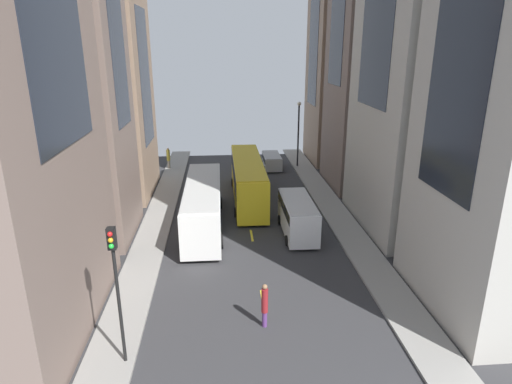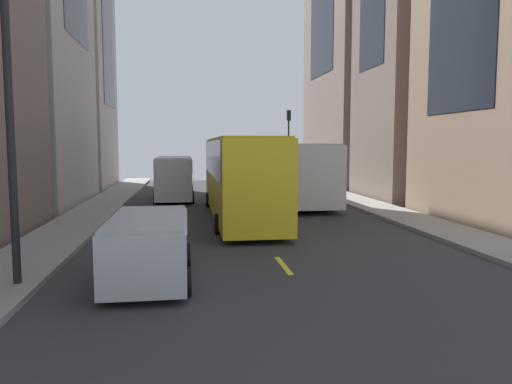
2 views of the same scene
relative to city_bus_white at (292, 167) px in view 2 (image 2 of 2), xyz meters
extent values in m
plane|color=#333335|center=(3.46, 2.29, -2.01)|extent=(40.40, 40.40, 0.00)
cube|color=gray|center=(-3.62, 2.29, -1.93)|extent=(2.26, 44.00, 0.15)
cube|color=gray|center=(10.53, 2.29, -1.93)|extent=(2.26, 44.00, 0.15)
cube|color=yellow|center=(3.46, -18.71, -2.00)|extent=(0.16, 2.00, 0.01)
cube|color=yellow|center=(3.46, -10.31, -2.00)|extent=(0.16, 2.00, 0.01)
cube|color=yellow|center=(3.46, -1.91, -2.00)|extent=(0.16, 2.00, 0.01)
cube|color=yellow|center=(3.46, 6.49, -2.00)|extent=(0.16, 2.00, 0.01)
cube|color=yellow|center=(3.46, 14.89, -2.00)|extent=(0.16, 2.00, 0.01)
cube|color=#B7B2A8|center=(16.30, -11.59, 11.94)|extent=(8.89, 8.94, 27.89)
cube|color=#1E232D|center=(16.30, -11.59, 11.94)|extent=(8.98, 4.92, 15.34)
cube|color=silver|center=(0.00, 0.00, -0.23)|extent=(2.55, 12.12, 3.00)
cube|color=black|center=(0.00, 0.00, 0.62)|extent=(2.60, 11.15, 1.20)
cube|color=beige|center=(0.00, 0.00, 1.31)|extent=(2.45, 11.64, 0.08)
cylinder|color=black|center=(-1.17, 3.76, -1.51)|extent=(0.46, 1.00, 1.00)
cylinder|color=black|center=(1.17, 3.76, -1.51)|extent=(0.46, 1.00, 1.00)
cylinder|color=black|center=(-1.17, -3.76, -1.51)|extent=(0.46, 1.00, 1.00)
cylinder|color=black|center=(1.17, -3.76, -1.51)|extent=(0.46, 1.00, 1.00)
cube|color=yellow|center=(3.69, 5.82, -0.15)|extent=(2.45, 12.90, 3.30)
cube|color=black|center=(3.69, 5.82, 0.71)|extent=(2.50, 11.87, 1.48)
cube|color=gold|center=(3.69, 5.82, 1.54)|extent=(2.35, 12.39, 0.08)
cylinder|color=black|center=(2.56, 9.82, -1.63)|extent=(0.44, 0.76, 0.76)
cylinder|color=black|center=(4.82, 9.82, -1.63)|extent=(0.44, 0.76, 0.76)
cylinder|color=black|center=(2.56, 1.82, -1.63)|extent=(0.44, 0.76, 0.76)
cylinder|color=black|center=(4.82, 1.82, -1.63)|extent=(0.44, 0.76, 0.76)
cube|color=white|center=(6.77, -1.85, -0.66)|extent=(2.05, 6.05, 2.30)
cube|color=black|center=(6.77, -1.85, 0.09)|extent=(2.09, 5.56, 0.69)
cube|color=silver|center=(6.77, -1.85, 0.53)|extent=(1.97, 5.81, 0.08)
cylinder|color=black|center=(5.82, 0.03, -1.65)|extent=(0.37, 0.72, 0.72)
cylinder|color=black|center=(7.71, 0.03, -1.65)|extent=(0.37, 0.72, 0.72)
cylinder|color=black|center=(5.82, -3.72, -1.65)|extent=(0.37, 0.72, 0.72)
cylinder|color=black|center=(7.71, -3.72, -1.65)|extent=(0.37, 0.72, 0.72)
cube|color=#B7BABF|center=(6.98, 15.87, -1.17)|extent=(1.82, 4.27, 1.33)
cube|color=black|center=(6.98, 15.87, -0.84)|extent=(1.86, 3.93, 0.56)
cube|color=#9C9EA2|center=(6.98, 15.87, -0.47)|extent=(1.75, 4.10, 0.08)
cylinder|color=black|center=(6.14, 17.20, -1.70)|extent=(0.33, 0.62, 0.62)
cylinder|color=black|center=(7.81, 17.20, -1.70)|extent=(0.33, 0.62, 0.62)
cylinder|color=black|center=(6.14, 14.55, -1.70)|extent=(0.33, 0.62, 0.62)
cylinder|color=black|center=(7.81, 14.55, -1.70)|extent=(0.33, 0.62, 0.62)
cylinder|color=#593372|center=(3.31, -12.58, -1.60)|extent=(0.24, 0.24, 0.81)
cylinder|color=maroon|center=(3.31, -12.58, -0.58)|extent=(0.32, 0.32, 1.24)
sphere|color=#8C6647|center=(3.31, -12.58, 0.17)|extent=(0.25, 0.25, 0.25)
cylinder|color=black|center=(-2.89, -14.68, 0.77)|extent=(0.14, 0.14, 5.27)
cube|color=black|center=(-2.89, -14.68, 3.86)|extent=(0.32, 0.32, 0.90)
sphere|color=red|center=(-2.89, -14.85, 4.11)|extent=(0.20, 0.20, 0.20)
sphere|color=orange|center=(-2.89, -14.85, 3.86)|extent=(0.20, 0.20, 0.20)
sphere|color=green|center=(-2.89, -14.85, 3.61)|extent=(0.20, 0.20, 0.20)
cylinder|color=black|center=(9.90, 16.20, 1.49)|extent=(0.18, 0.18, 6.69)
camera|label=1|loc=(1.42, -30.49, 10.94)|focal=30.62mm
camera|label=2|loc=(6.05, 27.79, 1.28)|focal=34.39mm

